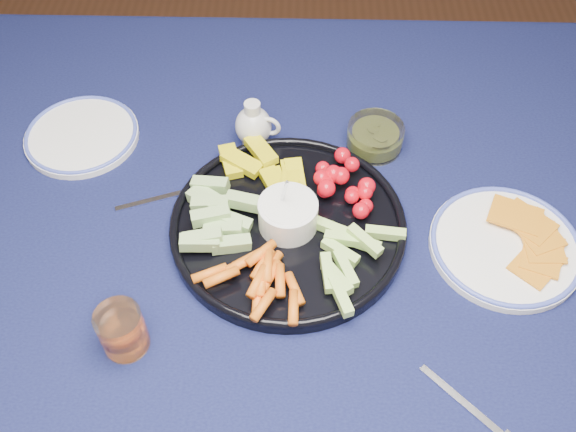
{
  "coord_description": "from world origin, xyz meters",
  "views": [
    {
      "loc": [
        0.07,
        -0.71,
        1.6
      ],
      "look_at": [
        0.06,
        -0.07,
        0.79
      ],
      "focal_mm": 40.0,
      "sensor_mm": 36.0,
      "label": 1
    }
  ],
  "objects_px": {
    "crudite_platter": "(286,223)",
    "pickle_bowl": "(375,138)",
    "side_plate_extra": "(82,135)",
    "cheese_plate": "(506,244)",
    "juice_tumbler": "(123,332)",
    "dining_table": "(259,230)",
    "creamer_pitcher": "(254,126)"
  },
  "relations": [
    {
      "from": "creamer_pitcher",
      "to": "cheese_plate",
      "type": "relative_size",
      "value": 0.38
    },
    {
      "from": "dining_table",
      "to": "creamer_pitcher",
      "type": "relative_size",
      "value": 17.81
    },
    {
      "from": "pickle_bowl",
      "to": "cheese_plate",
      "type": "xyz_separation_m",
      "value": [
        0.2,
        -0.23,
        -0.01
      ]
    },
    {
      "from": "pickle_bowl",
      "to": "cheese_plate",
      "type": "relative_size",
      "value": 0.42
    },
    {
      "from": "juice_tumbler",
      "to": "dining_table",
      "type": "bearing_deg",
      "value": 57.91
    },
    {
      "from": "cheese_plate",
      "to": "side_plate_extra",
      "type": "xyz_separation_m",
      "value": [
        -0.75,
        0.24,
        -0.0
      ]
    },
    {
      "from": "creamer_pitcher",
      "to": "side_plate_extra",
      "type": "distance_m",
      "value": 0.33
    },
    {
      "from": "juice_tumbler",
      "to": "side_plate_extra",
      "type": "relative_size",
      "value": 0.38
    },
    {
      "from": "crudite_platter",
      "to": "cheese_plate",
      "type": "distance_m",
      "value": 0.36
    },
    {
      "from": "creamer_pitcher",
      "to": "cheese_plate",
      "type": "height_order",
      "value": "creamer_pitcher"
    },
    {
      "from": "pickle_bowl",
      "to": "juice_tumbler",
      "type": "distance_m",
      "value": 0.57
    },
    {
      "from": "dining_table",
      "to": "pickle_bowl",
      "type": "relative_size",
      "value": 16.09
    },
    {
      "from": "side_plate_extra",
      "to": "cheese_plate",
      "type": "bearing_deg",
      "value": -17.59
    },
    {
      "from": "crudite_platter",
      "to": "creamer_pitcher",
      "type": "height_order",
      "value": "crudite_platter"
    },
    {
      "from": "dining_table",
      "to": "crudite_platter",
      "type": "relative_size",
      "value": 4.25
    },
    {
      "from": "dining_table",
      "to": "pickle_bowl",
      "type": "bearing_deg",
      "value": 32.73
    },
    {
      "from": "pickle_bowl",
      "to": "juice_tumbler",
      "type": "height_order",
      "value": "juice_tumbler"
    },
    {
      "from": "pickle_bowl",
      "to": "cheese_plate",
      "type": "height_order",
      "value": "pickle_bowl"
    },
    {
      "from": "cheese_plate",
      "to": "juice_tumbler",
      "type": "bearing_deg",
      "value": -162.5
    },
    {
      "from": "cheese_plate",
      "to": "juice_tumbler",
      "type": "xyz_separation_m",
      "value": [
        -0.59,
        -0.19,
        0.02
      ]
    },
    {
      "from": "creamer_pitcher",
      "to": "juice_tumbler",
      "type": "bearing_deg",
      "value": -111.19
    },
    {
      "from": "creamer_pitcher",
      "to": "crudite_platter",
      "type": "bearing_deg",
      "value": -72.78
    },
    {
      "from": "crudite_platter",
      "to": "juice_tumbler",
      "type": "relative_size",
      "value": 4.9
    },
    {
      "from": "dining_table",
      "to": "creamer_pitcher",
      "type": "distance_m",
      "value": 0.19
    },
    {
      "from": "side_plate_extra",
      "to": "creamer_pitcher",
      "type": "bearing_deg",
      "value": 0.06
    },
    {
      "from": "pickle_bowl",
      "to": "cheese_plate",
      "type": "distance_m",
      "value": 0.31
    },
    {
      "from": "dining_table",
      "to": "crudite_platter",
      "type": "distance_m",
      "value": 0.14
    },
    {
      "from": "crudite_platter",
      "to": "pickle_bowl",
      "type": "bearing_deg",
      "value": 52.14
    },
    {
      "from": "pickle_bowl",
      "to": "side_plate_extra",
      "type": "distance_m",
      "value": 0.55
    },
    {
      "from": "pickle_bowl",
      "to": "dining_table",
      "type": "bearing_deg",
      "value": -147.27
    },
    {
      "from": "crudite_platter",
      "to": "juice_tumbler",
      "type": "height_order",
      "value": "crudite_platter"
    },
    {
      "from": "cheese_plate",
      "to": "side_plate_extra",
      "type": "height_order",
      "value": "cheese_plate"
    }
  ]
}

